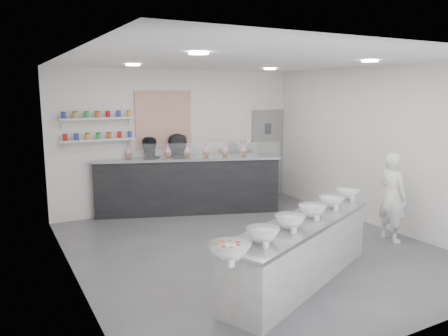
# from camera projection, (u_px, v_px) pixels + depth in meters

# --- Properties ---
(floor) EXTENTS (6.00, 6.00, 0.00)m
(floor) POSITION_uv_depth(u_px,v_px,m) (252.00, 248.00, 7.17)
(floor) COLOR #515156
(floor) RESTS_ON ground
(ceiling) EXTENTS (6.00, 6.00, 0.00)m
(ceiling) POSITION_uv_depth(u_px,v_px,m) (254.00, 61.00, 6.65)
(ceiling) COLOR white
(ceiling) RESTS_ON floor
(back_wall) EXTENTS (5.50, 0.00, 5.50)m
(back_wall) POSITION_uv_depth(u_px,v_px,m) (179.00, 140.00, 9.50)
(back_wall) COLOR white
(back_wall) RESTS_ON floor
(left_wall) EXTENTS (0.00, 6.00, 6.00)m
(left_wall) POSITION_uv_depth(u_px,v_px,m) (72.00, 173.00, 5.61)
(left_wall) COLOR white
(left_wall) RESTS_ON floor
(right_wall) EXTENTS (0.00, 6.00, 6.00)m
(right_wall) POSITION_uv_depth(u_px,v_px,m) (376.00, 147.00, 8.20)
(right_wall) COLOR white
(right_wall) RESTS_ON floor
(back_door) EXTENTS (0.88, 0.04, 2.10)m
(back_door) POSITION_uv_depth(u_px,v_px,m) (267.00, 153.00, 10.64)
(back_door) COLOR gray
(back_door) RESTS_ON floor
(pattern_panel) EXTENTS (1.25, 0.03, 1.20)m
(pattern_panel) POSITION_uv_depth(u_px,v_px,m) (164.00, 120.00, 9.24)
(pattern_panel) COLOR #BF492E
(pattern_panel) RESTS_ON back_wall
(jar_shelf_lower) EXTENTS (1.45, 0.22, 0.04)m
(jar_shelf_lower) POSITION_uv_depth(u_px,v_px,m) (99.00, 140.00, 8.58)
(jar_shelf_lower) COLOR silver
(jar_shelf_lower) RESTS_ON back_wall
(jar_shelf_upper) EXTENTS (1.45, 0.22, 0.04)m
(jar_shelf_upper) POSITION_uv_depth(u_px,v_px,m) (97.00, 118.00, 8.50)
(jar_shelf_upper) COLOR silver
(jar_shelf_upper) RESTS_ON back_wall
(preserve_jars) EXTENTS (1.45, 0.10, 0.56)m
(preserve_jars) POSITION_uv_depth(u_px,v_px,m) (98.00, 126.00, 8.51)
(preserve_jars) COLOR red
(preserve_jars) RESTS_ON jar_shelf_lower
(downlight_0) EXTENTS (0.24, 0.24, 0.02)m
(downlight_0) POSITION_uv_depth(u_px,v_px,m) (199.00, 53.00, 5.13)
(downlight_0) COLOR white
(downlight_0) RESTS_ON ceiling
(downlight_1) EXTENTS (0.24, 0.24, 0.02)m
(downlight_1) POSITION_uv_depth(u_px,v_px,m) (370.00, 61.00, 6.45)
(downlight_1) COLOR white
(downlight_1) RESTS_ON ceiling
(downlight_2) EXTENTS (0.24, 0.24, 0.02)m
(downlight_2) POSITION_uv_depth(u_px,v_px,m) (133.00, 65.00, 7.38)
(downlight_2) COLOR white
(downlight_2) RESTS_ON ceiling
(downlight_3) EXTENTS (0.24, 0.24, 0.02)m
(downlight_3) POSITION_uv_depth(u_px,v_px,m) (270.00, 69.00, 8.70)
(downlight_3) COLOR white
(downlight_3) RESTS_ON ceiling
(prep_counter) EXTENTS (3.08, 1.91, 0.84)m
(prep_counter) POSITION_uv_depth(u_px,v_px,m) (301.00, 251.00, 5.86)
(prep_counter) COLOR #9C9C97
(prep_counter) RESTS_ON floor
(back_bar) EXTENTS (3.85, 1.95, 1.19)m
(back_bar) POSITION_uv_depth(u_px,v_px,m) (188.00, 184.00, 9.23)
(back_bar) COLOR black
(back_bar) RESTS_ON floor
(sneeze_guard) EXTENTS (3.57, 1.29, 0.32)m
(sneeze_guard) POSITION_uv_depth(u_px,v_px,m) (188.00, 151.00, 8.77)
(sneeze_guard) COLOR white
(sneeze_guard) RESTS_ON back_bar
(espresso_ledge) EXTENTS (1.27, 0.41, 0.95)m
(espresso_ledge) POSITION_uv_depth(u_px,v_px,m) (245.00, 181.00, 10.22)
(espresso_ledge) COLOR #9C9C97
(espresso_ledge) RESTS_ON floor
(espresso_machine) EXTENTS (0.55, 0.38, 0.42)m
(espresso_machine) POSITION_uv_depth(u_px,v_px,m) (243.00, 152.00, 10.08)
(espresso_machine) COLOR #93969E
(espresso_machine) RESTS_ON espresso_ledge
(cup_stacks) EXTENTS (0.24, 0.24, 0.31)m
(cup_stacks) POSITION_uv_depth(u_px,v_px,m) (224.00, 156.00, 9.85)
(cup_stacks) COLOR #91725B
(cup_stacks) RESTS_ON espresso_ledge
(prep_bowls) EXTENTS (3.52, 1.96, 0.16)m
(prep_bowls) POSITION_uv_depth(u_px,v_px,m) (302.00, 216.00, 5.77)
(prep_bowls) COLOR white
(prep_bowls) RESTS_ON prep_counter
(label_cards) EXTENTS (3.31, 0.04, 0.07)m
(label_cards) POSITION_uv_depth(u_px,v_px,m) (312.00, 231.00, 5.27)
(label_cards) COLOR white
(label_cards) RESTS_ON prep_counter
(cookie_bags) EXTENTS (2.46, 1.00, 0.28)m
(cookie_bags) POSITION_uv_depth(u_px,v_px,m) (187.00, 150.00, 9.11)
(cookie_bags) COLOR #FF85DD
(cookie_bags) RESTS_ON back_bar
(woman_prep) EXTENTS (0.39, 0.57, 1.53)m
(woman_prep) POSITION_uv_depth(u_px,v_px,m) (392.00, 197.00, 7.43)
(woman_prep) COLOR white
(woman_prep) RESTS_ON floor
(staff_left) EXTENTS (0.81, 0.64, 1.62)m
(staff_left) POSITION_uv_depth(u_px,v_px,m) (148.00, 176.00, 9.05)
(staff_left) COLOR black
(staff_left) RESTS_ON floor
(staff_right) EXTENTS (0.82, 0.54, 1.66)m
(staff_right) POSITION_uv_depth(u_px,v_px,m) (178.00, 172.00, 9.36)
(staff_right) COLOR black
(staff_right) RESTS_ON floor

